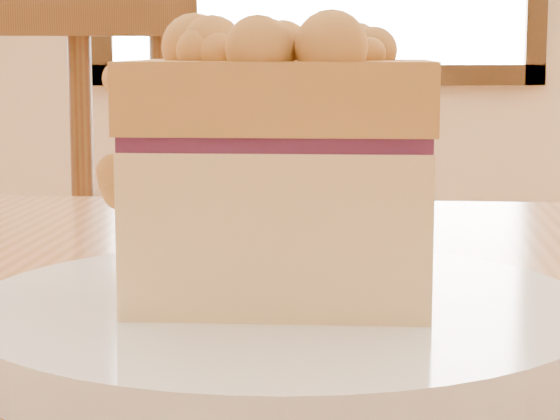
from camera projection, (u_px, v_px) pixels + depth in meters
name	position (u px, v px, depth m)	size (l,w,h in m)	color
plate	(281.00, 325.00, 0.43)	(0.24, 0.24, 0.02)	white
cake_slice	(278.00, 160.00, 0.42)	(0.13, 0.09, 0.11)	#E6C082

